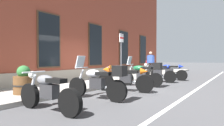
% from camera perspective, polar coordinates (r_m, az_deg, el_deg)
% --- Properties ---
extents(ground_plane, '(140.00, 140.00, 0.00)m').
position_cam_1_polar(ground_plane, '(8.27, 0.70, -7.39)').
color(ground_plane, '#424244').
extents(sidewalk, '(28.57, 2.53, 0.14)m').
position_cam_1_polar(sidewalk, '(9.04, -5.94, -6.24)').
color(sidewalk, gray).
rests_on(sidewalk, ground_plane).
extents(lane_stripe, '(28.57, 0.12, 0.01)m').
position_cam_1_polar(lane_stripe, '(6.98, 23.09, -9.04)').
color(lane_stripe, silver).
rests_on(lane_stripe, ground_plane).
extents(brick_pub_facade, '(22.57, 6.51, 9.32)m').
position_cam_1_polar(brick_pub_facade, '(12.85, -21.73, 16.50)').
color(brick_pub_facade, brown).
rests_on(brick_pub_facade, ground_plane).
extents(motorcycle_grey_naked, '(0.62, 2.04, 0.93)m').
position_cam_1_polar(motorcycle_grey_naked, '(4.53, -19.55, -8.52)').
color(motorcycle_grey_naked, black).
rests_on(motorcycle_grey_naked, ground_plane).
extents(motorcycle_silver_touring, '(0.63, 2.10, 1.34)m').
position_cam_1_polar(motorcycle_silver_touring, '(5.52, -4.15, -5.80)').
color(motorcycle_silver_touring, black).
rests_on(motorcycle_silver_touring, ground_plane).
extents(motorcycle_orange_sport, '(0.83, 2.14, 1.01)m').
position_cam_1_polar(motorcycle_orange_sport, '(6.92, 3.27, -4.44)').
color(motorcycle_orange_sport, black).
rests_on(motorcycle_orange_sport, ground_plane).
extents(motorcycle_green_touring, '(0.65, 1.98, 1.38)m').
position_cam_1_polar(motorcycle_green_touring, '(8.34, 9.71, -3.38)').
color(motorcycle_green_touring, black).
rests_on(motorcycle_green_touring, ground_plane).
extents(motorcycle_black_naked, '(0.74, 1.98, 1.02)m').
position_cam_1_polar(motorcycle_black_naked, '(10.01, 13.77, -3.08)').
color(motorcycle_black_naked, black).
rests_on(motorcycle_black_naked, ground_plane).
extents(motorcycle_blue_sport, '(0.62, 2.15, 1.04)m').
position_cam_1_polar(motorcycle_blue_sport, '(11.40, 16.88, -2.24)').
color(motorcycle_blue_sport, black).
rests_on(motorcycle_blue_sport, ground_plane).
extents(pedestrian_blue_top, '(0.23, 0.66, 1.68)m').
position_cam_1_polar(pedestrian_blue_top, '(13.88, 12.01, 0.49)').
color(pedestrian_blue_top, black).
rests_on(pedestrian_blue_top, sidewalk).
extents(parking_sign, '(0.36, 0.07, 2.48)m').
position_cam_1_polar(parking_sign, '(9.63, 2.93, 4.15)').
color(parking_sign, '#4C4C51').
rests_on(parking_sign, sidewalk).
extents(barrel_planter, '(0.64, 0.64, 0.90)m').
position_cam_1_polar(barrel_planter, '(6.44, -25.99, -5.37)').
color(barrel_planter, brown).
rests_on(barrel_planter, sidewalk).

